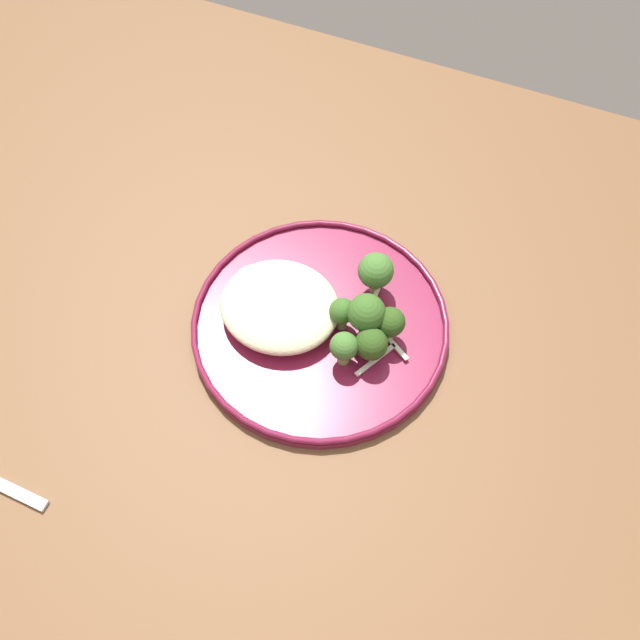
% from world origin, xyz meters
% --- Properties ---
extents(ground, '(6.00, 6.00, 0.00)m').
position_xyz_m(ground, '(0.00, 0.00, 0.00)').
color(ground, '#47423D').
extents(wooden_dining_table, '(1.40, 1.00, 0.74)m').
position_xyz_m(wooden_dining_table, '(0.00, 0.00, 0.66)').
color(wooden_dining_table, brown).
rests_on(wooden_dining_table, ground).
extents(dinner_plate, '(0.29, 0.29, 0.02)m').
position_xyz_m(dinner_plate, '(-0.01, 0.03, 0.75)').
color(dinner_plate, maroon).
rests_on(dinner_plate, wooden_dining_table).
extents(noodle_bed, '(0.13, 0.12, 0.04)m').
position_xyz_m(noodle_bed, '(-0.06, 0.03, 0.77)').
color(noodle_bed, beige).
rests_on(noodle_bed, dinner_plate).
extents(seared_scallop_rear_pale, '(0.03, 0.03, 0.02)m').
position_xyz_m(seared_scallop_rear_pale, '(-0.09, -0.00, 0.76)').
color(seared_scallop_rear_pale, '#E5C689').
rests_on(seared_scallop_rear_pale, dinner_plate).
extents(seared_scallop_right_edge, '(0.04, 0.04, 0.01)m').
position_xyz_m(seared_scallop_right_edge, '(-0.10, 0.05, 0.76)').
color(seared_scallop_right_edge, '#E5C689').
rests_on(seared_scallop_right_edge, dinner_plate).
extents(seared_scallop_center_golden, '(0.03, 0.03, 0.02)m').
position_xyz_m(seared_scallop_center_golden, '(-0.02, 0.02, 0.76)').
color(seared_scallop_center_golden, '#E5C689').
rests_on(seared_scallop_center_golden, dinner_plate).
extents(seared_scallop_half_hidden, '(0.02, 0.02, 0.02)m').
position_xyz_m(seared_scallop_half_hidden, '(-0.03, -0.01, 0.76)').
color(seared_scallop_half_hidden, '#DBB77A').
rests_on(seared_scallop_half_hidden, dinner_plate).
extents(seared_scallop_tilted_round, '(0.04, 0.04, 0.01)m').
position_xyz_m(seared_scallop_tilted_round, '(-0.06, 0.03, 0.76)').
color(seared_scallop_tilted_round, beige).
rests_on(seared_scallop_tilted_round, dinner_plate).
extents(broccoli_floret_left_leaning, '(0.04, 0.04, 0.06)m').
position_xyz_m(broccoli_floret_left_leaning, '(0.04, 0.04, 0.79)').
color(broccoli_floret_left_leaning, '#89A356').
rests_on(broccoli_floret_left_leaning, dinner_plate).
extents(broccoli_floret_center_pile, '(0.03, 0.03, 0.05)m').
position_xyz_m(broccoli_floret_center_pile, '(0.07, 0.05, 0.78)').
color(broccoli_floret_center_pile, '#89A356').
rests_on(broccoli_floret_center_pile, dinner_plate).
extents(broccoli_floret_split_head, '(0.03, 0.03, 0.05)m').
position_xyz_m(broccoli_floret_split_head, '(0.01, 0.04, 0.78)').
color(broccoli_floret_split_head, '#7A994C').
rests_on(broccoli_floret_split_head, dinner_plate).
extents(broccoli_floret_front_edge, '(0.04, 0.04, 0.06)m').
position_xyz_m(broccoli_floret_front_edge, '(0.03, 0.10, 0.79)').
color(broccoli_floret_front_edge, '#89A356').
rests_on(broccoli_floret_front_edge, dinner_plate).
extents(broccoli_floret_small_sprig, '(0.04, 0.04, 0.05)m').
position_xyz_m(broccoli_floret_small_sprig, '(0.06, 0.01, 0.78)').
color(broccoli_floret_small_sprig, '#7A994C').
rests_on(broccoli_floret_small_sprig, dinner_plate).
extents(broccoli_floret_rear_charred, '(0.03, 0.03, 0.05)m').
position_xyz_m(broccoli_floret_rear_charred, '(0.03, 0.00, 0.78)').
color(broccoli_floret_rear_charred, '#89A356').
rests_on(broccoli_floret_rear_charred, dinner_plate).
extents(onion_sliver_pale_crescent, '(0.04, 0.03, 0.00)m').
position_xyz_m(onion_sliver_pale_crescent, '(0.08, 0.04, 0.75)').
color(onion_sliver_pale_crescent, silver).
rests_on(onion_sliver_pale_crescent, dinner_plate).
extents(onion_sliver_curled_piece, '(0.03, 0.05, 0.00)m').
position_xyz_m(onion_sliver_curled_piece, '(0.06, 0.01, 0.75)').
color(onion_sliver_curled_piece, silver).
rests_on(onion_sliver_curled_piece, dinner_plate).
extents(onion_sliver_short_strip, '(0.01, 0.05, 0.00)m').
position_xyz_m(onion_sliver_short_strip, '(0.04, 0.10, 0.75)').
color(onion_sliver_short_strip, silver).
rests_on(onion_sliver_short_strip, dinner_plate).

